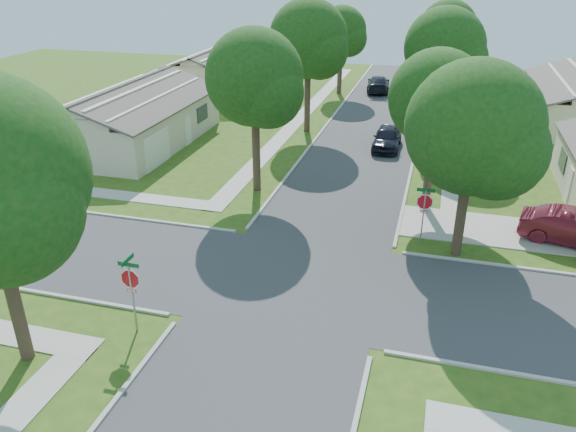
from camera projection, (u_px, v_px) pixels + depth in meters
The scene contains 19 objects.
ground at pixel (297, 282), 23.12m from camera, with size 100.00×100.00×0.00m, color #2C4E15.
road_ns at pixel (297, 282), 23.12m from camera, with size 7.00×100.00×0.02m, color #333335.
sidewalk_ne at pixel (454, 124), 44.31m from camera, with size 1.20×40.00×0.04m, color #9E9B91.
sidewalk_nw at pixel (305, 113), 47.25m from camera, with size 1.20×40.00×0.04m, color #9E9B91.
driveway at pixel (490, 230), 27.40m from camera, with size 8.80×3.60×0.05m, color #9E9B91.
stop_sign_sw at pixel (131, 282), 19.29m from camera, with size 1.05×0.80×2.98m.
stop_sign_ne at pixel (424, 204), 25.22m from camera, with size 1.05×0.80×2.98m.
tree_e_near at pixel (438, 103), 27.42m from camera, with size 4.97×4.80×8.28m.
tree_e_mid at pixel (445, 52), 37.62m from camera, with size 5.59×5.40×9.21m.
tree_e_far at pixel (448, 32), 49.07m from camera, with size 5.17×5.00×8.72m.
tree_w_near at pixel (255, 82), 29.48m from camera, with size 5.38×5.20×8.97m.
tree_w_mid at pixel (309, 43), 39.78m from camera, with size 5.80×5.60×9.56m.
tree_w_far at pixel (342, 34), 51.53m from camera, with size 4.76×4.60×8.04m.
tree_ne_corner at pixel (474, 134), 22.87m from camera, with size 5.80×5.60×8.66m.
house_nw_near at pixel (131, 122), 39.40m from camera, with size 8.42×13.60×4.23m.
house_nw_far at pixel (221, 75), 54.22m from camera, with size 8.42×13.60×4.23m.
car_driveway at pixel (575, 229), 25.80m from camera, with size 1.67×4.77×1.57m, color #57111E.
car_curb_east at pixel (387, 138), 38.53m from camera, with size 1.79×4.45×1.52m, color black.
car_curb_west at pixel (378, 84), 54.34m from camera, with size 2.08×5.12×1.48m, color black.
Camera 1 is at (4.92, -19.14, 12.32)m, focal length 35.00 mm.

